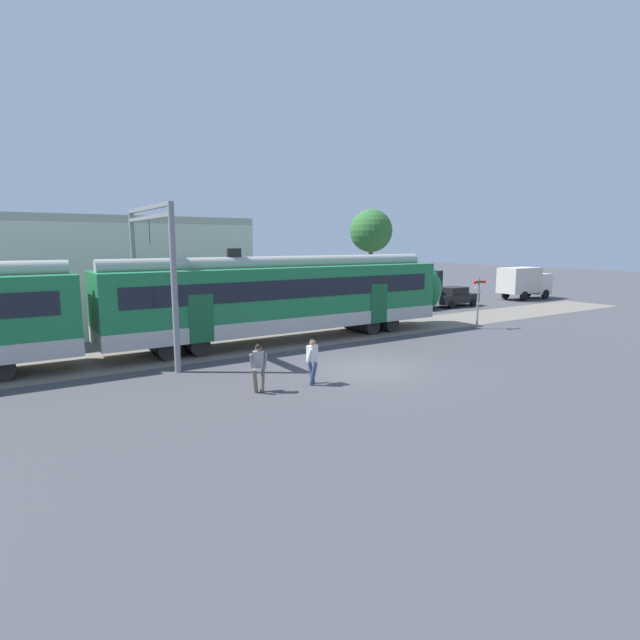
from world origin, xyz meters
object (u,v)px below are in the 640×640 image
Objects in this scene: pedestrian_white at (312,358)px; crossing_signal at (479,295)px; parked_car_black at (454,297)px; pedestrian_grey at (258,364)px; parked_car_white at (411,300)px; box_truck at (524,282)px; commuter_train at (105,309)px.

pedestrian_white is 0.56× the size of crossing_signal.
crossing_signal reaches higher than parked_car_black.
pedestrian_white is (2.02, -0.18, 0.00)m from pedestrian_grey.
pedestrian_white is at bearing -162.44° from crossing_signal.
parked_car_white is 0.77× the size of box_truck.
crossing_signal is (-6.76, -7.84, 1.23)m from parked_car_black.
pedestrian_white is 20.45m from parked_car_white.
parked_car_black is at bearing -179.22° from box_truck.
parked_car_black is (21.00, 12.34, -0.18)m from pedestrian_white.
box_truck is (9.02, 0.12, 0.79)m from parked_car_black.
pedestrian_grey is 26.03m from parked_car_black.
commuter_train is 22.83× the size of pedestrian_grey.
commuter_train is at bearing 171.35° from crossing_signal.
box_truck is at bearing 22.56° from pedestrian_white.
pedestrian_white is 14.97m from crossing_signal.
crossing_signal is at bearing 17.56° from pedestrian_white.
crossing_signal is at bearing -8.65° from commuter_train.
commuter_train reaches higher than box_truck.
box_truck is (35.46, 4.97, -0.68)m from commuter_train.
pedestrian_white is at bearing -54.00° from commuter_train.
commuter_train is at bearing 115.13° from pedestrian_grey.
parked_car_white is at bearing 37.04° from pedestrian_white.
pedestrian_grey is at bearing -146.50° from parked_car_white.
parked_car_white is at bearing -179.38° from box_truck.
commuter_train is 9.32× the size of parked_car_white.
box_truck is (30.02, 12.47, 0.61)m from pedestrian_white.
parked_car_white is 1.36× the size of crossing_signal.
pedestrian_grey is 16.85m from crossing_signal.
pedestrian_grey reaches higher than parked_car_white.
pedestrian_grey is 1.00× the size of pedestrian_white.
parked_car_black is 10.42m from crossing_signal.
crossing_signal reaches higher than pedestrian_white.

